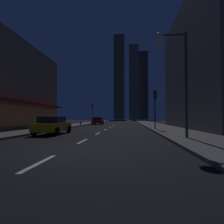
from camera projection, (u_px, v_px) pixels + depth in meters
The scene contains 14 objects.
ground_plane at pixel (117, 124), 39.43m from camera, with size 78.00×136.00×0.10m, color black.
sidewalk_right at pixel (150, 124), 38.78m from camera, with size 4.00×76.00×0.15m, color #605E59.
sidewalk_left at pixel (84, 124), 40.08m from camera, with size 4.00×76.00×0.15m, color #605E59.
lane_marking_center at pixel (102, 131), 18.53m from camera, with size 0.16×28.20×0.01m.
skyscraper_distant_tall at pixel (119, 78), 143.22m from camera, with size 7.87×8.57×64.14m, color #4B4838.
skyscraper_distant_mid at pixel (134, 83), 125.09m from camera, with size 6.31×5.79×49.90m, color #645F4B.
skyscraper_distant_short at pixel (142, 86), 139.28m from camera, with size 8.47×5.39×50.53m, color #373429.
skyscraper_distant_slender at pixel (174, 93), 136.78m from camera, with size 8.16×7.90×38.95m, color #514D3C.
car_parked_near at pixel (53, 125), 15.36m from camera, with size 1.98×4.24×1.45m.
car_parked_far at pixel (98, 121), 37.33m from camera, with size 1.98×4.24×1.45m.
fire_hydrant_far_left at pixel (81, 123), 33.04m from camera, with size 0.42×0.30×0.65m.
traffic_light_near_right at pixel (155, 101), 20.34m from camera, with size 0.32×0.48×4.20m.
traffic_light_far_left at pixel (92, 109), 41.51m from camera, with size 0.32×0.48×4.20m.
street_lamp_right at pixel (172, 58), 11.61m from camera, with size 1.96×0.56×6.58m.
Camera 1 is at (2.70, -7.41, 1.37)m, focal length 29.90 mm.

